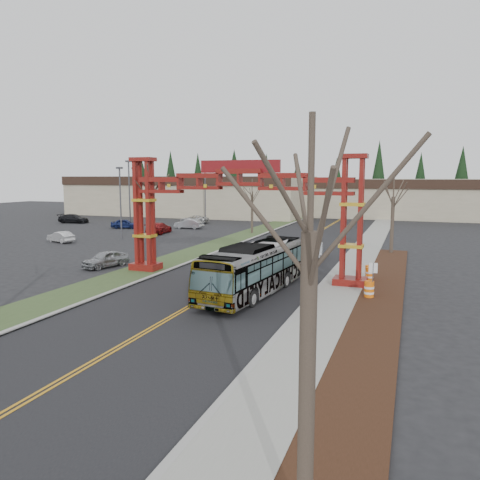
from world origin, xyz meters
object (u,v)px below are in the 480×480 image
at_px(light_pole_mid, 129,188).
at_px(barrel_north, 369,272).
at_px(retail_building_west, 193,195).
at_px(street_sign, 373,273).
at_px(parked_car_mid_b, 125,224).
at_px(bare_tree_right_near, 310,235).
at_px(transit_bus, 255,268).
at_px(parked_car_near_a, 105,259).
at_px(barrel_south, 369,290).
at_px(parked_car_far_a, 189,224).
at_px(bare_tree_median_mid, 150,186).
at_px(light_pole_far, 205,189).
at_px(parked_car_near_b, 61,237).
at_px(parked_car_far_c, 74,219).
at_px(gateway_arch, 240,197).
at_px(bare_tree_median_far, 252,195).
at_px(barrel_mid, 369,275).
at_px(parked_car_far_b, 194,219).
at_px(retail_building_east, 403,198).
at_px(bare_tree_right_far, 393,197).
at_px(silver_sedan, 314,251).
at_px(parked_car_mid_a, 159,228).
at_px(light_pole_near, 120,198).

bearing_deg(light_pole_mid, barrel_north, -35.08).
relative_size(retail_building_west, street_sign, 20.31).
xyz_separation_m(parked_car_mid_b, bare_tree_right_near, (37.20, -49.00, 5.66)).
bearing_deg(transit_bus, parked_car_near_a, 170.69).
xyz_separation_m(bare_tree_right_near, barrel_south, (-0.50, 20.41, -5.79)).
distance_m(parked_car_far_a, street_sign, 42.37).
relative_size(bare_tree_median_mid, light_pole_far, 0.96).
xyz_separation_m(parked_car_near_b, parked_car_far_c, (-13.94, 18.96, 0.10)).
relative_size(parked_car_near_a, light_pole_mid, 0.41).
distance_m(gateway_arch, bare_tree_right_near, 25.39).
xyz_separation_m(bare_tree_median_far, light_pole_mid, (-20.58, 2.78, 0.63)).
height_order(parked_car_mid_b, parked_car_far_c, parked_car_far_c).
bearing_deg(bare_tree_median_mid, bare_tree_right_near, -53.39).
relative_size(transit_bus, barrel_mid, 11.23).
height_order(parked_car_far_b, parked_car_far_c, parked_car_far_c).
relative_size(retail_building_east, parked_car_far_b, 8.15).
height_order(parked_car_far_c, bare_tree_right_near, bare_tree_right_near).
bearing_deg(parked_car_mid_b, retail_building_east, -61.93).
bearing_deg(bare_tree_right_far, bare_tree_median_far, 148.73).
distance_m(gateway_arch, retail_building_west, 61.78).
bearing_deg(parked_car_near_a, silver_sedan, 48.69).
relative_size(retail_building_east, light_pole_mid, 3.85).
relative_size(bare_tree_median_mid, barrel_north, 8.59).
distance_m(parked_car_far_a, light_pole_far, 13.12).
bearing_deg(parked_car_far_b, barrel_north, 42.03).
relative_size(bare_tree_right_near, street_sign, 3.77).
height_order(transit_bus, parked_car_mid_a, transit_bus).
bearing_deg(parked_car_mid_b, bare_tree_right_far, -121.69).
distance_m(parked_car_mid_a, bare_tree_right_near, 54.20).
relative_size(light_pole_mid, light_pole_far, 1.06).
height_order(silver_sedan, barrel_south, silver_sedan).
xyz_separation_m(light_pole_mid, light_pole_far, (7.35, 11.47, -0.30)).
height_order(transit_bus, parked_car_mid_b, transit_bus).
bearing_deg(light_pole_near, barrel_south, -31.38).
bearing_deg(light_pole_far, parked_car_mid_a, -84.57).
relative_size(gateway_arch, barrel_mid, 17.65).
bearing_deg(parked_car_mid_b, parked_car_far_a, -87.47).
bearing_deg(bare_tree_right_far, barrel_south, -91.56).
bearing_deg(retail_building_west, barrel_south, -55.22).
xyz_separation_m(light_pole_near, light_pole_mid, (-7.62, 13.44, 0.75)).
xyz_separation_m(bare_tree_right_near, light_pole_far, (-31.23, 63.90, -0.93)).
distance_m(bare_tree_right_near, bare_tree_right_far, 38.72).
bearing_deg(parked_car_mid_a, barrel_north, 138.61).
relative_size(bare_tree_median_far, bare_tree_right_far, 0.93).
bearing_deg(transit_bus, gateway_arch, 128.53).
xyz_separation_m(bare_tree_median_mid, barrel_mid, (17.10, 1.07, -6.17)).
bearing_deg(parked_car_near_a, bare_tree_right_near, -31.81).
xyz_separation_m(retail_building_west, barrel_mid, (39.10, -52.00, -3.25)).
height_order(parked_car_far_b, light_pole_mid, light_pole_mid).
bearing_deg(parked_car_far_c, parked_car_far_a, -100.42).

